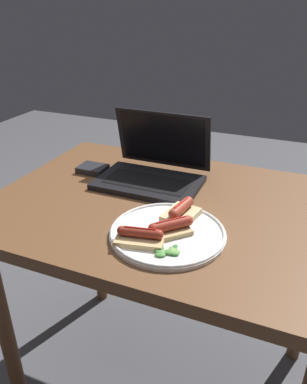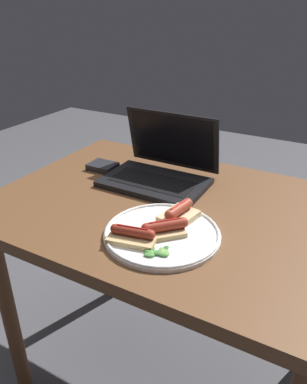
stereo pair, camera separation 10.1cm
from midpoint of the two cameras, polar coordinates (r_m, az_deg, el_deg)
ground_plane at (r=1.58m, az=4.12°, el=-26.46°), size 6.00×6.00×0.00m
desk at (r=1.12m, az=5.21°, el=-6.07°), size 1.03×0.73×0.75m
laptop at (r=1.20m, az=3.36°, el=3.34°), size 0.32×0.25×0.21m
plate at (r=0.93m, az=4.45°, el=-6.39°), size 0.29×0.29×0.02m
sausage_toast_left at (r=0.91m, az=4.93°, el=-5.60°), size 0.11×0.11×0.04m
sausage_toast_middle at (r=0.89m, az=0.06°, el=-6.70°), size 0.13×0.09×0.04m
sausage_toast_right at (r=0.97m, az=6.83°, el=-3.31°), size 0.09×0.11×0.05m
salad_pile at (r=0.85m, az=4.13°, el=-9.25°), size 0.06×0.06×0.01m
external_drive at (r=1.30m, az=-5.56°, el=3.86°), size 0.09×0.08×0.02m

